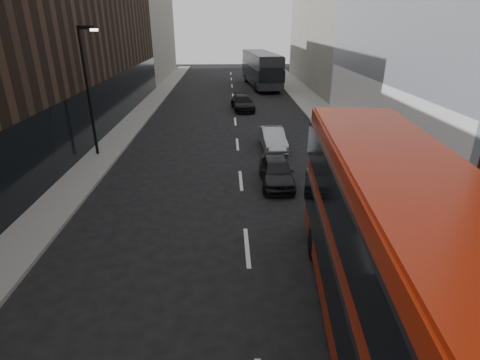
{
  "coord_description": "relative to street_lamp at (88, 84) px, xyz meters",
  "views": [
    {
      "loc": [
        -0.64,
        -3.18,
        7.31
      ],
      "look_at": [
        -0.24,
        8.18,
        2.5
      ],
      "focal_mm": 28.0,
      "sensor_mm": 36.0,
      "label": 1
    }
  ],
  "objects": [
    {
      "name": "sidewalk_right",
      "position": [
        15.72,
        7.0,
        -4.11
      ],
      "size": [
        3.0,
        80.0,
        0.15
      ],
      "primitive_type": "cube",
      "color": "slate",
      "rests_on": "ground"
    },
    {
      "name": "sidewalk_left",
      "position": [
        0.22,
        7.0,
        -4.11
      ],
      "size": [
        2.0,
        80.0,
        0.15
      ],
      "primitive_type": "cube",
      "color": "slate",
      "rests_on": "ground"
    },
    {
      "name": "car_c",
      "position": [
        8.98,
        12.3,
        -3.55
      ],
      "size": [
        2.25,
        4.51,
        1.26
      ],
      "primitive_type": "imported",
      "rotation": [
        0.0,
        0.0,
        0.11
      ],
      "color": "black",
      "rests_on": "ground"
    },
    {
      "name": "building_left_far",
      "position": [
        -3.28,
        34.0,
        2.32
      ],
      "size": [
        5.0,
        20.0,
        13.0
      ],
      "primitive_type": "cube",
      "color": "slate",
      "rests_on": "ground"
    },
    {
      "name": "building_left_mid",
      "position": [
        -3.28,
        12.0,
        2.82
      ],
      "size": [
        5.0,
        24.0,
        14.0
      ],
      "primitive_type": "cube",
      "color": "black",
      "rests_on": "ground"
    },
    {
      "name": "car_b",
      "position": [
        10.39,
        1.12,
        -3.55
      ],
      "size": [
        1.51,
        3.9,
        1.27
      ],
      "primitive_type": "imported",
      "rotation": [
        0.0,
        0.0,
        0.05
      ],
      "color": "#989AA0",
      "rests_on": "ground"
    },
    {
      "name": "grey_bus",
      "position": [
        11.75,
        25.39,
        -2.05
      ],
      "size": [
        4.11,
        12.5,
        3.97
      ],
      "rotation": [
        0.0,
        0.0,
        0.1
      ],
      "color": "black",
      "rests_on": "ground"
    },
    {
      "name": "car_a",
      "position": [
        9.94,
        -4.4,
        -3.53
      ],
      "size": [
        1.61,
        3.86,
        1.3
      ],
      "primitive_type": "imported",
      "rotation": [
        0.0,
        0.0,
        -0.02
      ],
      "color": "black",
      "rests_on": "ground"
    },
    {
      "name": "street_lamp",
      "position": [
        0.0,
        0.0,
        0.0
      ],
      "size": [
        1.06,
        0.22,
        7.0
      ],
      "color": "black",
      "rests_on": "sidewalk_left"
    },
    {
      "name": "building_victorian",
      "position": [
        19.59,
        26.0,
        5.48
      ],
      "size": [
        6.5,
        24.0,
        21.0
      ],
      "color": "slate",
      "rests_on": "ground"
    },
    {
      "name": "red_bus",
      "position": [
        11.21,
        -14.42,
        -1.58
      ],
      "size": [
        3.9,
        11.81,
        4.69
      ],
      "rotation": [
        0.0,
        0.0,
        -0.1
      ],
      "color": "#AB230A",
      "rests_on": "ground"
    }
  ]
}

